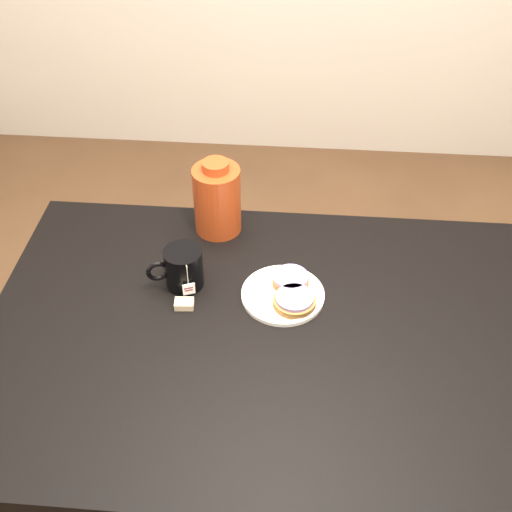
% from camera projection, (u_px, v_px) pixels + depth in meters
% --- Properties ---
extents(ground_plane, '(4.00, 4.00, 0.00)m').
position_uv_depth(ground_plane, '(278.00, 496.00, 1.97)').
color(ground_plane, brown).
extents(table, '(1.40, 0.90, 0.75)m').
position_uv_depth(table, '(285.00, 356.00, 1.52)').
color(table, black).
rests_on(table, ground_plane).
extents(plate, '(0.20, 0.20, 0.01)m').
position_uv_depth(plate, '(283.00, 294.00, 1.55)').
color(plate, white).
rests_on(plate, table).
extents(bagel_back, '(0.12, 0.12, 0.03)m').
position_uv_depth(bagel_back, '(291.00, 280.00, 1.56)').
color(bagel_back, brown).
rests_on(bagel_back, plate).
extents(bagel_front, '(0.13, 0.13, 0.03)m').
position_uv_depth(bagel_front, '(294.00, 301.00, 1.51)').
color(bagel_front, brown).
rests_on(bagel_front, plate).
extents(mug, '(0.15, 0.12, 0.10)m').
position_uv_depth(mug, '(183.00, 268.00, 1.55)').
color(mug, black).
rests_on(mug, table).
extents(teabag_pouch, '(0.05, 0.04, 0.02)m').
position_uv_depth(teabag_pouch, '(184.00, 304.00, 1.52)').
color(teabag_pouch, '#C6B793').
rests_on(teabag_pouch, table).
extents(bagel_package, '(0.15, 0.15, 0.21)m').
position_uv_depth(bagel_package, '(217.00, 199.00, 1.69)').
color(bagel_package, maroon).
rests_on(bagel_package, table).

